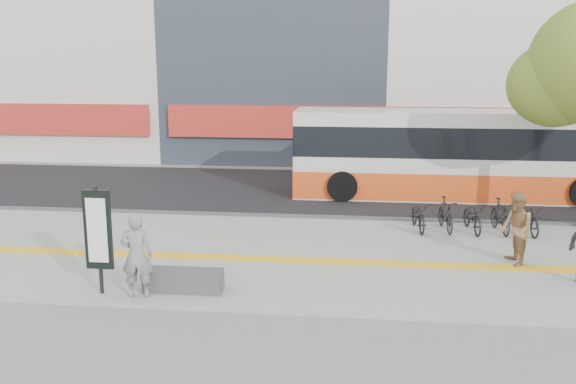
# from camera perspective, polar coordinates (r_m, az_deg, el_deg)

# --- Properties ---
(ground) EXTENTS (120.00, 120.00, 0.00)m
(ground) POSITION_cam_1_polar(r_m,az_deg,el_deg) (13.62, 2.54, -8.02)
(ground) COLOR slate
(ground) RESTS_ON ground
(sidewalk) EXTENTS (40.00, 7.00, 0.08)m
(sidewalk) POSITION_cam_1_polar(r_m,az_deg,el_deg) (15.02, 2.95, -5.90)
(sidewalk) COLOR gray
(sidewalk) RESTS_ON ground
(tactile_strip) EXTENTS (40.00, 0.45, 0.01)m
(tactile_strip) POSITION_cam_1_polar(r_m,az_deg,el_deg) (14.53, 2.82, -6.34)
(tactile_strip) COLOR gold
(tactile_strip) RESTS_ON sidewalk
(street) EXTENTS (40.00, 8.00, 0.06)m
(street) POSITION_cam_1_polar(r_m,az_deg,el_deg) (22.26, 4.17, 0.06)
(street) COLOR black
(street) RESTS_ON ground
(curb) EXTENTS (40.00, 0.25, 0.14)m
(curb) POSITION_cam_1_polar(r_m,az_deg,el_deg) (18.37, 3.64, -2.43)
(curb) COLOR #363639
(curb) RESTS_ON ground
(bench) EXTENTS (1.60, 0.45, 0.45)m
(bench) POSITION_cam_1_polar(r_m,az_deg,el_deg) (12.84, -9.61, -8.02)
(bench) COLOR #363639
(bench) RESTS_ON sidewalk
(signboard) EXTENTS (0.55, 0.10, 2.20)m
(signboard) POSITION_cam_1_polar(r_m,az_deg,el_deg) (12.77, -17.09, -3.49)
(signboard) COLOR black
(signboard) RESTS_ON sidewalk
(bus) EXTENTS (10.99, 2.61, 2.93)m
(bus) POSITION_cam_1_polar(r_m,az_deg,el_deg) (21.76, 15.33, 3.14)
(bus) COLOR silver
(bus) RESTS_ON street
(bicycle_row) EXTENTS (3.62, 1.60, 0.91)m
(bicycle_row) POSITION_cam_1_polar(r_m,az_deg,el_deg) (17.55, 16.65, -2.16)
(bicycle_row) COLOR black
(bicycle_row) RESTS_ON sidewalk
(seated_woman) EXTENTS (0.68, 0.50, 1.72)m
(seated_woman) POSITION_cam_1_polar(r_m,az_deg,el_deg) (12.52, -13.76, -5.67)
(seated_woman) COLOR black
(seated_woman) RESTS_ON sidewalk
(pedestrian_tan) EXTENTS (0.73, 0.89, 1.68)m
(pedestrian_tan) POSITION_cam_1_polar(r_m,az_deg,el_deg) (14.99, 20.24, -3.19)
(pedestrian_tan) COLOR olive
(pedestrian_tan) RESTS_ON sidewalk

